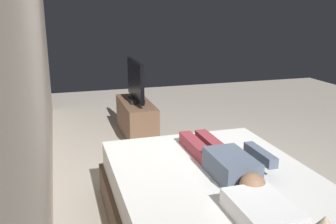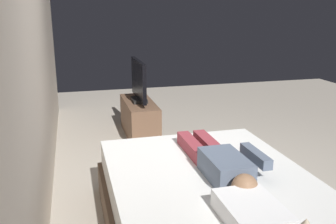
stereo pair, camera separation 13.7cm
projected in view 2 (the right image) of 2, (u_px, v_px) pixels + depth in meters
name	position (u px, v px, depth m)	size (l,w,h in m)	color
ground_plane	(206.00, 186.00, 3.86)	(10.00, 10.00, 0.00)	#ADA393
back_wall	(35.00, 51.00, 3.47)	(6.40, 0.10, 2.80)	beige
bed	(209.00, 206.00, 2.98)	(2.02, 1.61, 0.54)	brown
pillow	(251.00, 212.00, 2.24)	(0.48, 0.34, 0.12)	white
person	(220.00, 162.00, 2.93)	(1.26, 0.46, 0.18)	slate
remote	(257.00, 158.00, 3.19)	(0.15, 0.04, 0.02)	black
tv_stand	(139.00, 118.00, 5.37)	(1.10, 0.40, 0.50)	brown
tv	(139.00, 82.00, 5.23)	(0.88, 0.20, 0.59)	black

